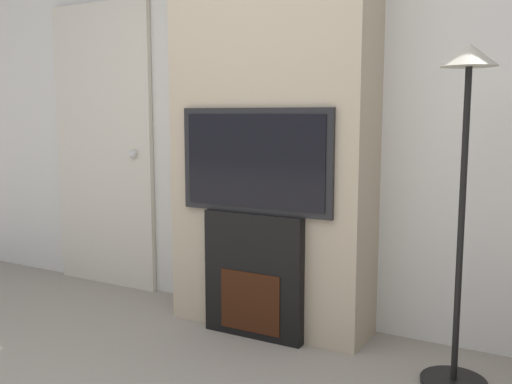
{
  "coord_description": "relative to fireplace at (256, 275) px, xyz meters",
  "views": [
    {
      "loc": [
        1.56,
        -1.17,
        1.28
      ],
      "look_at": [
        0.0,
        1.62,
        0.84
      ],
      "focal_mm": 40.0,
      "sensor_mm": 36.0,
      "label": 1
    }
  ],
  "objects": [
    {
      "name": "fireplace",
      "position": [
        0.0,
        0.0,
        0.0
      ],
      "size": [
        0.61,
        0.15,
        0.73
      ],
      "color": "black",
      "rests_on": "ground_plane"
    },
    {
      "name": "entry_door",
      "position": [
        -1.5,
        0.36,
        0.68
      ],
      "size": [
        0.91,
        0.09,
        2.08
      ],
      "color": "beige",
      "rests_on": "ground_plane"
    },
    {
      "name": "television",
      "position": [
        0.0,
        -0.0,
        0.66
      ],
      "size": [
        0.94,
        0.07,
        0.59
      ],
      "color": "black",
      "rests_on": "fireplace"
    },
    {
      "name": "chimney_breast",
      "position": [
        0.0,
        0.19,
        0.99
      ],
      "size": [
        1.2,
        0.38,
        2.7
      ],
      "color": "tan",
      "rests_on": "ground_plane"
    },
    {
      "name": "wall_back",
      "position": [
        0.0,
        0.41,
        0.99
      ],
      "size": [
        6.0,
        0.06,
        2.7
      ],
      "color": "silver",
      "rests_on": "ground_plane"
    },
    {
      "name": "floor_lamp",
      "position": [
        1.13,
        -0.08,
        0.71
      ],
      "size": [
        0.31,
        0.31,
        1.59
      ],
      "color": "black",
      "rests_on": "ground_plane"
    }
  ]
}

